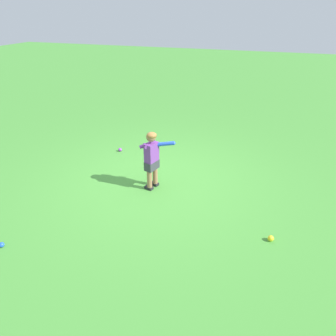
% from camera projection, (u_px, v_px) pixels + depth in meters
% --- Properties ---
extents(ground_plane, '(40.00, 40.00, 0.00)m').
position_uv_depth(ground_plane, '(158.00, 180.00, 5.97)').
color(ground_plane, '#479338').
extents(child_batter, '(0.33, 0.63, 1.08)m').
position_uv_depth(child_batter, '(152.00, 155.00, 5.45)').
color(child_batter, '#232328').
rests_on(child_batter, ground).
extents(play_ball_center_lawn, '(0.09, 0.09, 0.09)m').
position_uv_depth(play_ball_center_lawn, '(271.00, 238.00, 4.42)').
color(play_ball_center_lawn, yellow).
rests_on(play_ball_center_lawn, ground).
extents(play_ball_far_right, '(0.08, 0.08, 0.08)m').
position_uv_depth(play_ball_far_right, '(120.00, 150.00, 7.13)').
color(play_ball_far_right, purple).
rests_on(play_ball_far_right, ground).
extents(play_ball_near_batter, '(0.07, 0.07, 0.07)m').
position_uv_depth(play_ball_near_batter, '(2.00, 245.00, 4.31)').
color(play_ball_near_batter, blue).
rests_on(play_ball_near_batter, ground).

